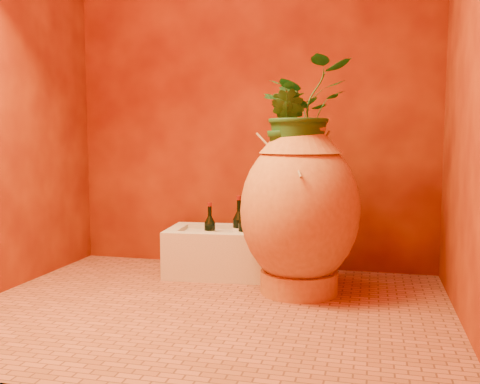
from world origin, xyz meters
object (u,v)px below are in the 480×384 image
(stone_basin, at_px, (219,252))
(wine_bottle_c, at_px, (239,230))
(amphora, at_px, (300,210))
(wall_tap, at_px, (297,166))
(wine_bottle_b, at_px, (210,233))
(wine_bottle_a, at_px, (244,234))

(stone_basin, relative_size, wine_bottle_c, 1.98)
(amphora, distance_m, wall_tap, 0.57)
(wine_bottle_b, xyz_separation_m, wine_bottle_c, (0.18, 0.05, 0.02))
(wine_bottle_a, height_order, wine_bottle_b, wine_bottle_a)
(stone_basin, bearing_deg, amphora, -27.05)
(wall_tap, bearing_deg, wine_bottle_a, -137.45)
(amphora, bearing_deg, stone_basin, 152.95)
(wine_bottle_a, relative_size, wine_bottle_c, 0.94)
(stone_basin, xyz_separation_m, wine_bottle_b, (-0.06, -0.02, 0.13))
(stone_basin, height_order, wine_bottle_c, wine_bottle_c)
(wine_bottle_a, bearing_deg, wall_tap, 42.55)
(stone_basin, xyz_separation_m, wine_bottle_c, (0.13, 0.04, 0.15))
(amphora, bearing_deg, wine_bottle_a, 147.23)
(amphora, distance_m, wine_bottle_a, 0.50)
(amphora, xyz_separation_m, wine_bottle_a, (-0.38, 0.25, -0.20))
(wine_bottle_b, height_order, wall_tap, wall_tap)
(wine_bottle_a, bearing_deg, stone_basin, 166.96)
(wine_bottle_a, bearing_deg, amphora, -32.77)
(wine_bottle_a, relative_size, wall_tap, 2.24)
(amphora, height_order, wine_bottle_c, amphora)
(stone_basin, relative_size, wall_tap, 4.72)
(stone_basin, bearing_deg, wine_bottle_c, 15.70)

